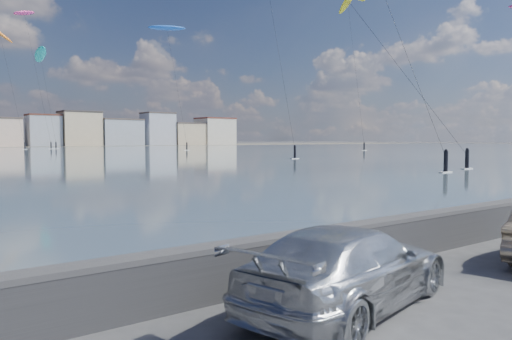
% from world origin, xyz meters
% --- Properties ---
extents(ground, '(700.00, 700.00, 0.00)m').
position_xyz_m(ground, '(0.00, 0.00, 0.00)').
color(ground, '#333335').
rests_on(ground, ground).
extents(seawall, '(400.00, 0.36, 1.08)m').
position_xyz_m(seawall, '(0.00, 2.70, 0.58)').
color(seawall, '#28282B').
rests_on(seawall, ground).
extents(car_silver, '(5.20, 3.10, 1.41)m').
position_xyz_m(car_silver, '(0.77, 1.05, 0.71)').
color(car_silver, silver).
rests_on(car_silver, ground).
extents(kitesurfer_1, '(3.94, 18.06, 29.65)m').
position_xyz_m(kitesurfer_1, '(32.12, 150.82, 27.13)').
color(kitesurfer_1, '#19BFBF').
rests_on(kitesurfer_1, ground).
extents(kitesurfer_3, '(8.42, 13.96, 39.68)m').
position_xyz_m(kitesurfer_3, '(27.42, 147.55, 37.29)').
color(kitesurfer_3, '#E5338C').
rests_on(kitesurfer_3, ground).
extents(kitesurfer_18, '(10.64, 17.18, 32.99)m').
position_xyz_m(kitesurfer_18, '(55.60, 116.33, 31.71)').
color(kitesurfer_18, blue).
rests_on(kitesurfer_18, ground).
extents(kitesurfer_19, '(8.23, 8.98, 33.56)m').
position_xyz_m(kitesurfer_19, '(20.36, 143.45, 30.17)').
color(kitesurfer_19, orange).
rests_on(kitesurfer_19, ground).
extents(kitesurfer_20, '(4.51, 11.51, 39.68)m').
position_xyz_m(kitesurfer_20, '(87.93, 82.39, 36.16)').
color(kitesurfer_20, yellow).
rests_on(kitesurfer_20, ground).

